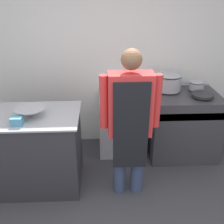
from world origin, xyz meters
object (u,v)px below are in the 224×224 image
(saute_pan, at_px, (203,95))
(sauce_pot, at_px, (196,85))
(mixing_bowl, at_px, (30,112))
(plastic_tub, at_px, (17,121))
(stock_pot, at_px, (169,81))
(person_cook, at_px, (130,118))
(stove, at_px, (182,124))
(fridge_unit, at_px, (121,124))

(saute_pan, bearing_deg, sauce_pot, 90.00)
(mixing_bowl, distance_m, sauce_pot, 2.23)
(mixing_bowl, bearing_deg, plastic_tub, -117.67)
(plastic_tub, distance_m, stock_pot, 2.03)
(mixing_bowl, relative_size, plastic_tub, 2.82)
(person_cook, relative_size, sauce_pot, 8.38)
(mixing_bowl, bearing_deg, stove, 18.43)
(fridge_unit, xyz_separation_m, person_cook, (0.02, -0.90, 0.54))
(stove, bearing_deg, saute_pan, -34.49)
(plastic_tub, bearing_deg, sauce_pot, 23.31)
(fridge_unit, height_order, sauce_pot, sauce_pot)
(mixing_bowl, height_order, sauce_pot, sauce_pot)
(plastic_tub, height_order, saute_pan, plastic_tub)
(person_cook, bearing_deg, mixing_bowl, 171.78)
(person_cook, bearing_deg, saute_pan, 32.99)
(plastic_tub, distance_m, saute_pan, 2.30)
(stock_pot, height_order, saute_pan, stock_pot)
(fridge_unit, xyz_separation_m, plastic_tub, (-1.15, -0.92, 0.55))
(stock_pot, bearing_deg, mixing_bowl, -155.81)
(person_cook, distance_m, mixing_bowl, 1.08)
(stove, distance_m, person_cook, 1.26)
(fridge_unit, distance_m, plastic_tub, 1.57)
(saute_pan, bearing_deg, stove, 145.51)
(stove, relative_size, stock_pot, 2.75)
(stock_pot, bearing_deg, plastic_tub, -152.32)
(stove, height_order, person_cook, person_cook)
(fridge_unit, relative_size, person_cook, 0.51)
(plastic_tub, relative_size, saute_pan, 0.41)
(mixing_bowl, distance_m, stock_pot, 1.87)
(fridge_unit, relative_size, plastic_tub, 7.40)
(plastic_tub, bearing_deg, saute_pan, 17.44)
(stove, height_order, sauce_pot, sauce_pot)
(fridge_unit, relative_size, stock_pot, 2.53)
(person_cook, height_order, mixing_bowl, person_cook)
(mixing_bowl, bearing_deg, fridge_unit, 35.30)
(fridge_unit, bearing_deg, saute_pan, -12.77)
(sauce_pot, bearing_deg, mixing_bowl, -159.93)
(stock_pot, bearing_deg, saute_pan, -33.12)
(fridge_unit, xyz_separation_m, sauce_pot, (1.04, 0.02, 0.57))
(sauce_pot, bearing_deg, plastic_tub, -156.69)
(mixing_bowl, bearing_deg, sauce_pot, 20.07)
(person_cook, height_order, saute_pan, person_cook)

